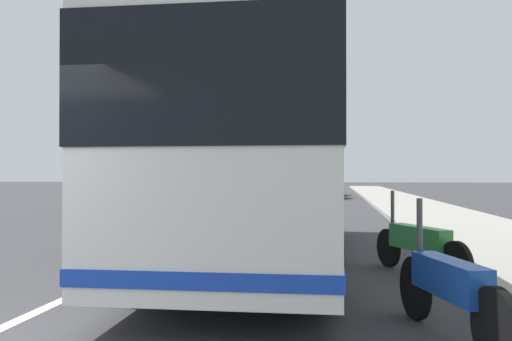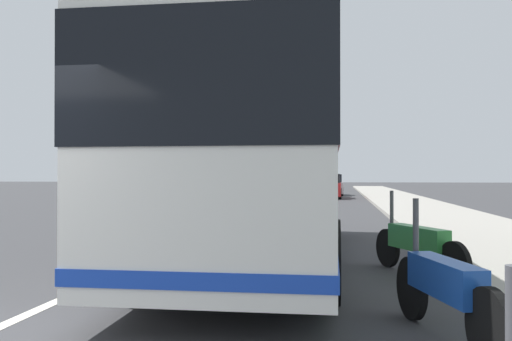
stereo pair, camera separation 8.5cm
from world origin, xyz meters
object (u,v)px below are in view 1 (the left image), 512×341
(motorcycle_by_tree, at_px, (418,244))
(car_far_distant, at_px, (324,187))
(motorcycle_far_end, at_px, (449,289))
(coach_bus, at_px, (265,147))
(car_side_street, at_px, (327,186))
(car_ahead_same_lane, at_px, (318,184))
(car_behind_bus, at_px, (259,186))

(motorcycle_by_tree, height_order, car_far_distant, car_far_distant)
(motorcycle_by_tree, bearing_deg, motorcycle_far_end, 150.82)
(coach_bus, distance_m, car_far_distant, 25.94)
(motorcycle_far_end, bearing_deg, car_side_street, -12.53)
(car_ahead_same_lane, relative_size, car_side_street, 0.99)
(car_ahead_same_lane, height_order, car_side_street, car_side_street)
(car_behind_bus, height_order, car_side_street, car_side_street)
(car_ahead_same_lane, relative_size, car_far_distant, 0.98)
(motorcycle_by_tree, xyz_separation_m, car_ahead_same_lane, (42.35, 2.83, 0.21))
(motorcycle_far_end, bearing_deg, motorcycle_by_tree, -18.80)
(motorcycle_far_end, relative_size, car_side_street, 0.48)
(motorcycle_far_end, xyz_separation_m, car_side_street, (35.61, 1.58, 0.25))
(car_ahead_same_lane, bearing_deg, car_side_street, -171.21)
(car_far_distant, bearing_deg, motorcycle_by_tree, -175.47)
(coach_bus, xyz_separation_m, car_side_street, (31.12, -0.69, -1.29))
(car_behind_bus, bearing_deg, motorcycle_far_end, 12.70)
(motorcycle_far_end, bearing_deg, car_ahead_same_lane, -11.78)
(car_ahead_same_lane, bearing_deg, coach_bus, -176.68)
(coach_bus, relative_size, car_behind_bus, 2.41)
(car_ahead_same_lane, bearing_deg, motorcycle_far_end, -173.87)
(coach_bus, relative_size, motorcycle_by_tree, 4.74)
(car_behind_bus, height_order, car_far_distant, car_far_distant)
(car_side_street, bearing_deg, car_ahead_same_lane, 5.05)
(motorcycle_far_end, relative_size, car_behind_bus, 0.50)
(motorcycle_far_end, xyz_separation_m, motorcycle_by_tree, (3.25, -0.21, 0.00))
(coach_bus, bearing_deg, motorcycle_far_end, -153.91)
(motorcycle_far_end, bearing_deg, car_behind_bus, -4.39)
(coach_bus, distance_m, motorcycle_by_tree, 3.18)
(car_behind_bus, bearing_deg, coach_bus, 10.22)
(car_behind_bus, distance_m, car_side_street, 5.44)
(car_behind_bus, relative_size, car_side_street, 0.96)
(coach_bus, relative_size, car_far_distant, 2.29)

